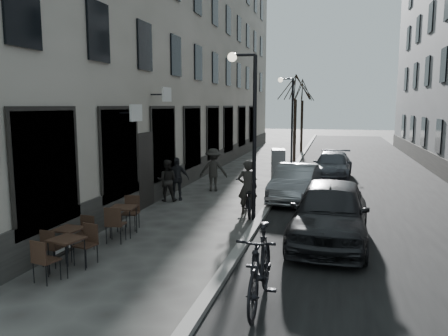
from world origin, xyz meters
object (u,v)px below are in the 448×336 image
at_px(tree_near, 296,87).
at_px(utility_cabinet, 278,166).
at_px(pedestrian_mid, 213,170).
at_px(streetlamp_near, 249,117).
at_px(pedestrian_far, 176,179).
at_px(car_near, 330,212).
at_px(car_mid, 296,183).
at_px(car_far, 332,165).
at_px(bistro_set_c, 123,218).
at_px(bistro_set_b, 69,240).
at_px(bicycle, 247,198).
at_px(sign_board, 57,235).
at_px(tree_far, 303,90).
at_px(bistro_set_a, 67,252).
at_px(streetlamp_far, 289,112).
at_px(moped, 260,267).
at_px(pedestrian_near, 167,180).

height_order(tree_near, utility_cabinet, tree_near).
relative_size(utility_cabinet, pedestrian_mid, 0.89).
xyz_separation_m(streetlamp_near, pedestrian_far, (-3.17, 2.15, -2.36)).
height_order(tree_near, car_near, tree_near).
bearing_deg(car_mid, car_far, 81.67).
xyz_separation_m(streetlamp_near, bistro_set_c, (-2.97, -2.50, -2.67)).
bearing_deg(bistro_set_b, bicycle, 63.04).
relative_size(bicycle, car_far, 0.48).
bearing_deg(bicycle, pedestrian_mid, -73.45).
bearing_deg(bicycle, sign_board, 37.99).
height_order(bistro_set_c, car_near, car_near).
bearing_deg(streetlamp_near, car_far, 74.02).
relative_size(tree_far, pedestrian_far, 3.55).
bearing_deg(bistro_set_c, sign_board, -125.22).
bearing_deg(sign_board, streetlamp_near, 49.21).
distance_m(bistro_set_a, utility_cabinet, 12.15).
bearing_deg(bicycle, utility_cabinet, -107.22).
height_order(bistro_set_b, bicycle, bicycle).
xyz_separation_m(car_mid, car_far, (1.30, 5.46, -0.03)).
xyz_separation_m(tree_near, bistro_set_b, (-3.43, -19.43, -4.23)).
height_order(bistro_set_c, sign_board, sign_board).
distance_m(bistro_set_a, car_far, 14.86).
xyz_separation_m(streetlamp_far, bistro_set_b, (-3.36, -16.43, -2.73)).
bearing_deg(streetlamp_near, tree_near, 89.72).
xyz_separation_m(streetlamp_near, pedestrian_mid, (-2.28, 4.15, -2.28)).
distance_m(bistro_set_a, moped, 4.24).
bearing_deg(bistro_set_c, car_far, 56.20).
xyz_separation_m(tree_near, pedestrian_near, (-3.50, -13.14, -3.89)).
distance_m(streetlamp_far, sign_board, 16.86).
bearing_deg(bistro_set_c, car_near, 0.64).
xyz_separation_m(tree_near, bistro_set_c, (-3.04, -17.50, -4.17)).
distance_m(tree_near, sign_board, 20.03).
bearing_deg(utility_cabinet, streetlamp_near, -101.45).
distance_m(bicycle, car_mid, 2.85).
relative_size(car_far, moped, 1.87).
relative_size(streetlamp_far, pedestrian_mid, 2.88).
xyz_separation_m(pedestrian_far, moped, (4.49, -7.87, -0.11)).
bearing_deg(car_far, tree_far, 105.15).
height_order(bicycle, pedestrian_mid, pedestrian_mid).
distance_m(streetlamp_near, car_near, 3.82).
height_order(streetlamp_far, car_far, streetlamp_far).
bearing_deg(bistro_set_a, bistro_set_c, 103.45).
height_order(bistro_set_a, car_mid, car_mid).
height_order(streetlamp_far, pedestrian_near, streetlamp_far).
bearing_deg(streetlamp_far, car_far, -53.72).
relative_size(bistro_set_b, bistro_set_c, 0.88).
bearing_deg(streetlamp_near, pedestrian_far, 145.82).
bearing_deg(streetlamp_far, bistro_set_c, -101.57).
bearing_deg(bicycle, car_mid, -132.67).
bearing_deg(car_near, pedestrian_far, 148.53).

